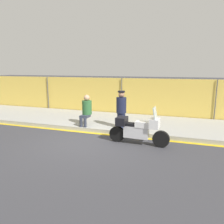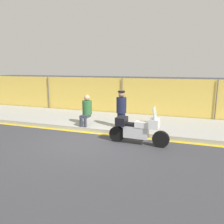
% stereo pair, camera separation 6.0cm
% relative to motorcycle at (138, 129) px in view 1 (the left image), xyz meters
% --- Properties ---
extents(ground_plane, '(120.00, 120.00, 0.00)m').
position_rel_motorcycle_xyz_m(ground_plane, '(-1.89, -0.40, -0.58)').
color(ground_plane, '#38383D').
extents(sidewalk, '(36.81, 3.59, 0.18)m').
position_rel_motorcycle_xyz_m(sidewalk, '(-1.89, 2.61, -0.49)').
color(sidewalk, '#9E9E99').
rests_on(sidewalk, ground_plane).
extents(curb_paint_stripe, '(36.81, 0.18, 0.01)m').
position_rel_motorcycle_xyz_m(curb_paint_stripe, '(-1.89, 0.73, -0.57)').
color(curb_paint_stripe, gold).
rests_on(curb_paint_stripe, ground_plane).
extents(storefront_fence, '(34.97, 0.17, 2.20)m').
position_rel_motorcycle_xyz_m(storefront_fence, '(-1.89, 4.49, 0.53)').
color(storefront_fence, gold).
rests_on(storefront_fence, ground_plane).
extents(motorcycle, '(2.27, 0.58, 1.44)m').
position_rel_motorcycle_xyz_m(motorcycle, '(0.00, 0.00, 0.00)').
color(motorcycle, black).
rests_on(motorcycle, ground_plane).
extents(officer_standing, '(0.43, 0.43, 1.64)m').
position_rel_motorcycle_xyz_m(officer_standing, '(-1.03, 1.35, 0.43)').
color(officer_standing, '#191E38').
rests_on(officer_standing, sidewalk).
extents(person_seated_on_curb, '(0.44, 0.74, 1.40)m').
position_rel_motorcycle_xyz_m(person_seated_on_curb, '(-2.68, 1.31, 0.37)').
color(person_seated_on_curb, '#2D3342').
rests_on(person_seated_on_curb, sidewalk).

